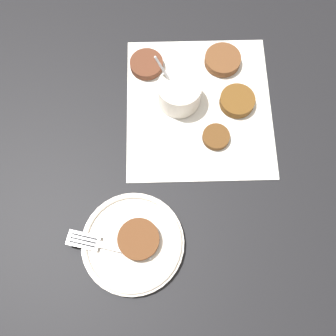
% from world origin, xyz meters
% --- Properties ---
extents(ground_plane, '(4.00, 4.00, 0.00)m').
position_xyz_m(ground_plane, '(0.00, 0.00, 0.00)').
color(ground_plane, black).
extents(napkin, '(0.34, 0.31, 0.00)m').
position_xyz_m(napkin, '(0.00, 0.02, 0.00)').
color(napkin, silver).
rests_on(napkin, ground_plane).
extents(sauce_bowl, '(0.10, 0.10, 0.11)m').
position_xyz_m(sauce_bowl, '(0.02, 0.06, 0.03)').
color(sauce_bowl, silver).
rests_on(sauce_bowl, napkin).
extents(fritter_0, '(0.07, 0.07, 0.02)m').
position_xyz_m(fritter_0, '(0.01, -0.06, 0.01)').
color(fritter_0, brown).
rests_on(fritter_0, napkin).
extents(fritter_1, '(0.06, 0.06, 0.01)m').
position_xyz_m(fritter_1, '(-0.08, -0.01, 0.01)').
color(fritter_1, brown).
rests_on(fritter_1, napkin).
extents(fritter_2, '(0.08, 0.08, 0.02)m').
position_xyz_m(fritter_2, '(0.11, -0.04, 0.01)').
color(fritter_2, brown).
rests_on(fritter_2, napkin).
extents(fritter_3, '(0.07, 0.07, 0.02)m').
position_xyz_m(fritter_3, '(0.10, 0.13, 0.01)').
color(fritter_3, brown).
rests_on(fritter_3, napkin).
extents(serving_plate, '(0.20, 0.20, 0.02)m').
position_xyz_m(serving_plate, '(-0.29, 0.16, 0.01)').
color(serving_plate, silver).
rests_on(serving_plate, ground_plane).
extents(fritter_on_plate, '(0.08, 0.08, 0.01)m').
position_xyz_m(fritter_on_plate, '(-0.29, 0.14, 0.03)').
color(fritter_on_plate, brown).
rests_on(fritter_on_plate, serving_plate).
extents(fork, '(0.06, 0.16, 0.00)m').
position_xyz_m(fork, '(-0.29, 0.22, 0.02)').
color(fork, silver).
rests_on(fork, serving_plate).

